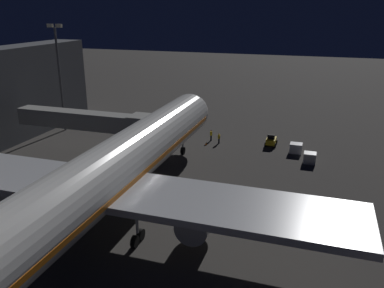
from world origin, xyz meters
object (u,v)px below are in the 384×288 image
object	(u,v)px
jet_bridge	(94,121)
baggage_container_mid_row	(296,148)
traffic_cone_nose_starboard	(182,141)
baggage_container_near_belt	(310,158)
apron_floodlight_mast	(59,71)
pushback_tug	(271,141)
ground_crew_by_belt_loader	(211,135)
airliner_at_gate	(100,181)
traffic_cone_nose_port	(206,143)
ground_crew_near_nose_gear	(219,138)

from	to	relation	value
jet_bridge	baggage_container_mid_row	distance (m)	31.58
traffic_cone_nose_starboard	baggage_container_near_belt	bearing A→B (deg)	171.92
apron_floodlight_mast	pushback_tug	world-z (taller)	apron_floodlight_mast
baggage_container_mid_row	ground_crew_by_belt_loader	size ratio (longest dim) A/B	0.98
jet_bridge	apron_floodlight_mast	world-z (taller)	apron_floodlight_mast
traffic_cone_nose_starboard	ground_crew_by_belt_loader	bearing A→B (deg)	-151.56
airliner_at_gate	jet_bridge	world-z (taller)	airliner_at_gate
apron_floodlight_mast	baggage_container_near_belt	bearing A→B (deg)	176.09
baggage_container_mid_row	traffic_cone_nose_starboard	distance (m)	19.01
jet_bridge	traffic_cone_nose_port	size ratio (longest dim) A/B	40.28
jet_bridge	ground_crew_near_nose_gear	bearing A→B (deg)	-141.02
baggage_container_mid_row	jet_bridge	bearing A→B (deg)	23.07
baggage_container_mid_row	ground_crew_by_belt_loader	distance (m)	14.53
ground_crew_by_belt_loader	traffic_cone_nose_starboard	bearing A→B (deg)	28.44
apron_floodlight_mast	ground_crew_by_belt_loader	size ratio (longest dim) A/B	9.99
apron_floodlight_mast	ground_crew_by_belt_loader	bearing A→B (deg)	-174.99
baggage_container_near_belt	traffic_cone_nose_starboard	world-z (taller)	baggage_container_near_belt
ground_crew_by_belt_loader	traffic_cone_nose_port	bearing A→B (deg)	86.45
pushback_tug	ground_crew_near_nose_gear	distance (m)	8.73
baggage_container_mid_row	ground_crew_near_nose_gear	distance (m)	12.78
baggage_container_near_belt	pushback_tug	bearing A→B (deg)	-43.73
airliner_at_gate	apron_floodlight_mast	world-z (taller)	airliner_at_gate
traffic_cone_nose_port	airliner_at_gate	bearing A→B (deg)	85.76
jet_bridge	pushback_tug	xyz separation A→B (m)	(-24.45, -14.60, -5.14)
pushback_tug	traffic_cone_nose_starboard	bearing A→B (deg)	12.22
jet_bridge	traffic_cone_nose_port	xyz separation A→B (m)	(-14.08, -11.40, -5.65)
apron_floodlight_mast	ground_crew_near_nose_gear	world-z (taller)	apron_floodlight_mast
airliner_at_gate	traffic_cone_nose_port	size ratio (longest dim) A/B	113.31
jet_bridge	ground_crew_near_nose_gear	xyz separation A→B (m)	(-15.90, -12.87, -4.94)
baggage_container_near_belt	baggage_container_mid_row	xyz separation A→B (m)	(2.29, -3.84, -0.02)
traffic_cone_nose_starboard	traffic_cone_nose_port	bearing A→B (deg)	180.00
airliner_at_gate	baggage_container_near_belt	bearing A→B (deg)	-125.56
airliner_at_gate	baggage_container_near_belt	distance (m)	33.18
ground_crew_near_nose_gear	baggage_container_mid_row	bearing A→B (deg)	177.06
traffic_cone_nose_port	baggage_container_mid_row	bearing A→B (deg)	-176.80
jet_bridge	traffic_cone_nose_starboard	bearing A→B (deg)	-130.35
traffic_cone_nose_starboard	jet_bridge	bearing A→B (deg)	49.65
ground_crew_near_nose_gear	traffic_cone_nose_starboard	xyz separation A→B (m)	(6.22, 1.47, -0.71)
ground_crew_near_nose_gear	jet_bridge	bearing A→B (deg)	38.98
ground_crew_near_nose_gear	ground_crew_by_belt_loader	world-z (taller)	ground_crew_by_belt_loader
pushback_tug	traffic_cone_nose_starboard	xyz separation A→B (m)	(14.77, 3.20, -0.51)
baggage_container_near_belt	traffic_cone_nose_starboard	xyz separation A→B (m)	(21.27, -3.02, -0.51)
baggage_container_near_belt	ground_crew_by_belt_loader	world-z (taller)	ground_crew_by_belt_loader
baggage_container_near_belt	traffic_cone_nose_port	distance (m)	17.15
traffic_cone_nose_starboard	apron_floodlight_mast	bearing A→B (deg)	-0.06
jet_bridge	traffic_cone_nose_starboard	xyz separation A→B (m)	(-9.68, -11.40, -5.65)
pushback_tug	ground_crew_by_belt_loader	bearing A→B (deg)	4.11
airliner_at_gate	apron_floodlight_mast	distance (m)	39.52
baggage_container_near_belt	traffic_cone_nose_starboard	size ratio (longest dim) A/B	3.21
apron_floodlight_mast	pushback_tug	distance (m)	39.56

